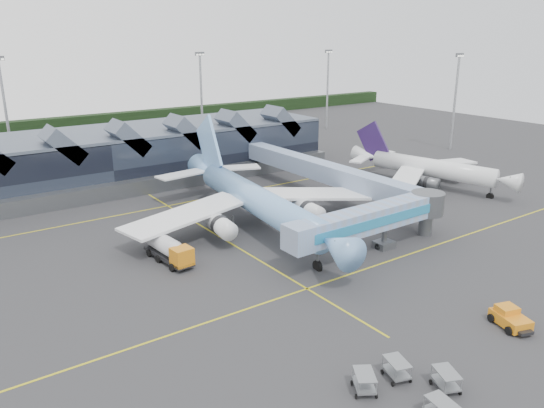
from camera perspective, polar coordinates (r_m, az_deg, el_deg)
ground at (r=64.41m, az=-0.71°, el=-6.48°), size 260.00×260.00×0.00m
taxi_stripes at (r=72.24m, az=-5.21°, el=-3.79°), size 120.00×60.00×0.01m
tree_line_far at (r=163.74m, az=-23.30°, el=7.73°), size 260.00×4.00×4.00m
terminal at (r=102.16m, az=-18.44°, el=4.65°), size 90.00×22.25×12.52m
light_masts at (r=124.55m, az=-9.33°, el=11.08°), size 132.40×42.56×22.45m
main_airliner at (r=75.14m, az=-1.95°, el=0.57°), size 38.97×45.11×14.48m
regional_jet at (r=100.55m, az=16.30°, el=3.83°), size 28.63×31.77×10.98m
jet_bridge at (r=68.39m, az=11.54°, el=-1.45°), size 25.98×4.48×6.21m
fuel_truck at (r=65.96m, az=-11.22°, el=-4.60°), size 3.24×9.27×3.08m
pushback_tug at (r=56.07m, az=24.24°, el=-11.14°), size 3.47×4.48×1.81m
baggage_carts at (r=44.18m, az=14.78°, el=-18.20°), size 7.80×8.16×1.62m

